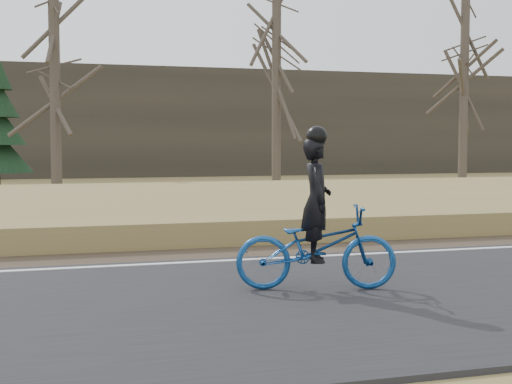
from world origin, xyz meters
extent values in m
plane|color=olive|center=(0.00, 0.00, 0.00)|extent=(120.00, 120.00, 0.00)
cube|color=black|center=(0.00, -2.50, 0.03)|extent=(120.00, 6.00, 0.06)
cube|color=silver|center=(0.00, 0.20, 0.07)|extent=(120.00, 0.12, 0.01)
cube|color=#473A2B|center=(0.00, 1.20, 0.02)|extent=(120.00, 1.60, 0.04)
cube|color=olive|center=(0.00, 4.20, 0.22)|extent=(120.00, 5.00, 0.44)
cube|color=slate|center=(0.00, 8.00, 0.23)|extent=(120.00, 3.00, 0.45)
cube|color=black|center=(0.00, 8.00, 0.52)|extent=(120.00, 2.40, 0.14)
cube|color=brown|center=(0.00, 7.28, 0.67)|extent=(120.00, 0.07, 0.15)
cube|color=brown|center=(0.00, 8.72, 0.67)|extent=(120.00, 0.07, 0.15)
cube|color=#383328|center=(0.00, 30.00, 3.00)|extent=(120.00, 4.00, 6.00)
imported|color=navy|center=(1.82, -2.18, 0.59)|extent=(2.11, 1.18, 1.05)
imported|color=black|center=(1.82, -2.18, 1.18)|extent=(0.50, 0.64, 1.54)
sphere|color=black|center=(1.82, -2.18, 1.97)|extent=(0.26, 0.26, 0.26)
cylinder|color=brown|center=(-1.12, 13.16, 3.34)|extent=(0.36, 0.36, 6.68)
cylinder|color=brown|center=(7.29, 16.36, 4.24)|extent=(0.36, 0.36, 8.48)
cylinder|color=brown|center=(14.61, 14.69, 3.81)|extent=(0.36, 0.36, 7.61)
camera|label=1|loc=(-1.37, -10.43, 1.90)|focal=50.00mm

